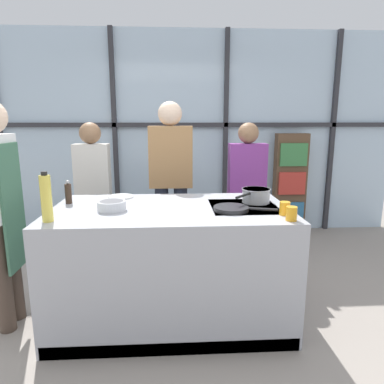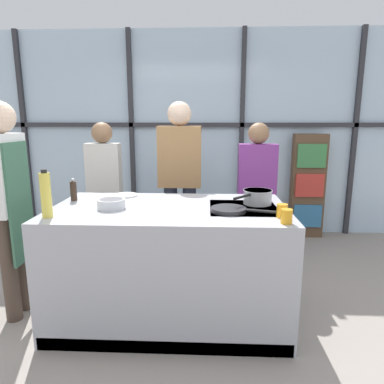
{
  "view_description": "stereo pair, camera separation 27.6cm",
  "coord_description": "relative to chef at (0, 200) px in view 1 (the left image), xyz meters",
  "views": [
    {
      "loc": [
        0.02,
        -2.6,
        1.61
      ],
      "look_at": [
        0.17,
        0.1,
        1.04
      ],
      "focal_mm": 32.0,
      "sensor_mm": 36.0,
      "label": 1
    },
    {
      "loc": [
        0.3,
        -2.6,
        1.61
      ],
      "look_at": [
        0.17,
        0.1,
        1.04
      ],
      "focal_mm": 32.0,
      "sensor_mm": 36.0,
      "label": 2
    }
  ],
  "objects": [
    {
      "name": "mixing_bowl",
      "position": [
        0.83,
        -0.03,
        -0.05
      ],
      "size": [
        0.21,
        0.21,
        0.07
      ],
      "color": "silver",
      "rests_on": "demo_island"
    },
    {
      "name": "pepper_grinder",
      "position": [
        0.44,
        0.22,
        -0.0
      ],
      "size": [
        0.05,
        0.05,
        0.19
      ],
      "color": "#332319",
      "rests_on": "demo_island"
    },
    {
      "name": "oil_bottle",
      "position": [
        0.45,
        -0.29,
        0.07
      ],
      "size": [
        0.07,
        0.07,
        0.34
      ],
      "color": "#E0CC4C",
      "rests_on": "demo_island"
    },
    {
      "name": "demo_island",
      "position": [
        1.27,
        0.04,
        -0.56
      ],
      "size": [
        1.84,
        1.01,
        0.94
      ],
      "color": "#A8AAB2",
      "rests_on": "ground_plane"
    },
    {
      "name": "bookshelf",
      "position": [
        2.95,
        2.12,
        -0.31
      ],
      "size": [
        0.45,
        0.19,
        1.42
      ],
      "color": "brown",
      "rests_on": "ground_plane"
    },
    {
      "name": "back_window_wall",
      "position": [
        1.27,
        2.3,
        0.38
      ],
      "size": [
        6.4,
        0.1,
        2.8
      ],
      "color": "silver",
      "rests_on": "ground_plane"
    },
    {
      "name": "juice_glass_far",
      "position": [
        2.09,
        -0.22,
        -0.04
      ],
      "size": [
        0.08,
        0.08,
        0.1
      ],
      "primitive_type": "cylinder",
      "color": "orange",
      "rests_on": "demo_island"
    },
    {
      "name": "spectator_center_right",
      "position": [
        2.1,
        1.08,
        -0.12
      ],
      "size": [
        0.4,
        0.22,
        1.58
      ],
      "rotation": [
        0.0,
        0.0,
        3.14
      ],
      "color": "#47382D",
      "rests_on": "ground_plane"
    },
    {
      "name": "juice_glass_near",
      "position": [
        2.09,
        -0.36,
        -0.04
      ],
      "size": [
        0.08,
        0.08,
        0.1
      ],
      "primitive_type": "cylinder",
      "color": "orange",
      "rests_on": "demo_island"
    },
    {
      "name": "white_plate",
      "position": [
        0.83,
        0.42,
        -0.08
      ],
      "size": [
        0.22,
        0.22,
        0.01
      ],
      "primitive_type": "cylinder",
      "color": "white",
      "rests_on": "demo_island"
    },
    {
      "name": "spectator_far_left",
      "position": [
        0.44,
        1.08,
        -0.1
      ],
      "size": [
        0.37,
        0.22,
        1.58
      ],
      "rotation": [
        0.0,
        0.0,
        3.14
      ],
      "color": "#232838",
      "rests_on": "ground_plane"
    },
    {
      "name": "chef",
      "position": [
        0.0,
        0.0,
        0.0
      ],
      "size": [
        0.25,
        0.38,
        1.75
      ],
      "rotation": [
        0.0,
        0.0,
        -1.57
      ],
      "color": "#47382D",
      "rests_on": "ground_plane"
    },
    {
      "name": "spectator_center_left",
      "position": [
        1.27,
        1.08,
        0.0
      ],
      "size": [
        0.46,
        0.25,
        1.8
      ],
      "rotation": [
        0.0,
        0.0,
        3.14
      ],
      "color": "#232838",
      "rests_on": "ground_plane"
    },
    {
      "name": "saucepan",
      "position": [
        1.97,
        0.16,
        -0.03
      ],
      "size": [
        0.33,
        0.36,
        0.12
      ],
      "color": "silver",
      "rests_on": "demo_island"
    },
    {
      "name": "ground_plane",
      "position": [
        1.27,
        0.04,
        -1.02
      ],
      "size": [
        18.0,
        18.0,
        0.0
      ],
      "primitive_type": "plane",
      "color": "gray"
    },
    {
      "name": "frying_pan",
      "position": [
        1.74,
        -0.09,
        -0.07
      ],
      "size": [
        0.47,
        0.27,
        0.03
      ],
      "color": "#232326",
      "rests_on": "demo_island"
    }
  ]
}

